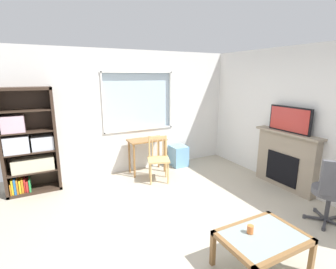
{
  "coord_description": "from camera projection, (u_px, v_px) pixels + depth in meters",
  "views": [
    {
      "loc": [
        -1.7,
        -2.73,
        2.1
      ],
      "look_at": [
        0.21,
        0.97,
        1.11
      ],
      "focal_mm": 26.86,
      "sensor_mm": 36.0,
      "label": 1
    }
  ],
  "objects": [
    {
      "name": "sippy_cup",
      "position": [
        250.0,
        229.0,
        2.72
      ],
      "size": [
        0.07,
        0.07,
        0.09
      ],
      "primitive_type": "cylinder",
      "color": "orange",
      "rests_on": "coffee_table"
    },
    {
      "name": "tv",
      "position": [
        290.0,
        119.0,
        4.53
      ],
      "size": [
        0.06,
        0.83,
        0.47
      ],
      "color": "black",
      "rests_on": "fireplace"
    },
    {
      "name": "office_chair",
      "position": [
        333.0,
        189.0,
        3.49
      ],
      "size": [
        0.63,
        0.6,
        1.0
      ],
      "color": "#4C4C51",
      "rests_on": "ground"
    },
    {
      "name": "desk_under_window",
      "position": [
        147.0,
        146.0,
        5.44
      ],
      "size": [
        0.8,
        0.41,
        0.75
      ],
      "color": "olive",
      "rests_on": "ground"
    },
    {
      "name": "bookshelf",
      "position": [
        27.0,
        146.0,
        4.47
      ],
      "size": [
        0.9,
        0.38,
        1.9
      ],
      "color": "#38281E",
      "rests_on": "ground"
    },
    {
      "name": "fireplace",
      "position": [
        286.0,
        160.0,
        4.72
      ],
      "size": [
        0.26,
        1.3,
        1.08
      ],
      "color": "gray",
      "rests_on": "ground"
    },
    {
      "name": "wall_right",
      "position": [
        308.0,
        121.0,
        4.41
      ],
      "size": [
        0.12,
        5.16,
        2.61
      ],
      "primitive_type": "cube",
      "color": "silver",
      "rests_on": "ground"
    },
    {
      "name": "coffee_table",
      "position": [
        262.0,
        240.0,
        2.71
      ],
      "size": [
        0.9,
        0.65,
        0.42
      ],
      "color": "#8C9E99",
      "rests_on": "ground"
    },
    {
      "name": "plastic_drawer_unit",
      "position": [
        178.0,
        156.0,
        5.93
      ],
      "size": [
        0.35,
        0.4,
        0.48
      ],
      "primitive_type": "cube",
      "color": "#72ADDB",
      "rests_on": "ground"
    },
    {
      "name": "wooden_chair",
      "position": [
        158.0,
        158.0,
        5.04
      ],
      "size": [
        0.53,
        0.52,
        0.9
      ],
      "color": "tan",
      "rests_on": "ground"
    },
    {
      "name": "wall_back_with_window",
      "position": [
        126.0,
        114.0,
        5.44
      ],
      "size": [
        4.84,
        0.15,
        2.61
      ],
      "color": "silver",
      "rests_on": "ground"
    },
    {
      "name": "ground",
      "position": [
        186.0,
        225.0,
        3.61
      ],
      "size": [
        5.84,
        5.96,
        0.02
      ],
      "primitive_type": "cube",
      "color": "#B2A893"
    }
  ]
}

